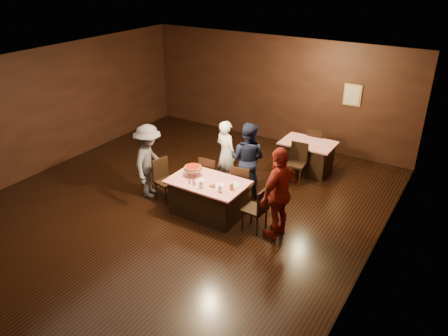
{
  "coord_description": "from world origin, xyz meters",
  "views": [
    {
      "loc": [
        5.15,
        -6.02,
        4.93
      ],
      "look_at": [
        0.9,
        0.81,
        1.0
      ],
      "focal_mm": 35.0,
      "sensor_mm": 36.0,
      "label": 1
    }
  ],
  "objects_px": {
    "chair_end_right": "(255,208)",
    "chair_back_far": "(316,145)",
    "glass_amber": "(232,187)",
    "chair_back_near": "(296,163)",
    "diner_white_jacket": "(226,154)",
    "chair_far_left": "(212,175)",
    "back_table": "(307,156)",
    "chair_end_left": "(166,181)",
    "main_table": "(208,198)",
    "chair_far_right": "(243,184)",
    "pizza_stand": "(193,168)",
    "diner_navy_hoodie": "(248,159)",
    "diner_grey_knit": "(149,161)",
    "plate_empty": "(235,185)",
    "glass_front_right": "(220,189)",
    "diner_red_shirt": "(279,193)",
    "glass_front_left": "(201,185)"
  },
  "relations": [
    {
      "from": "chair_far_right",
      "to": "pizza_stand",
      "type": "distance_m",
      "value": 1.16
    },
    {
      "from": "chair_far_right",
      "to": "diner_white_jacket",
      "type": "height_order",
      "value": "diner_white_jacket"
    },
    {
      "from": "chair_far_right",
      "to": "plate_empty",
      "type": "xyz_separation_m",
      "value": [
        0.15,
        -0.6,
        0.3
      ]
    },
    {
      "from": "chair_far_left",
      "to": "glass_front_left",
      "type": "distance_m",
      "value": 1.2
    },
    {
      "from": "main_table",
      "to": "diner_navy_hoodie",
      "type": "height_order",
      "value": "diner_navy_hoodie"
    },
    {
      "from": "glass_amber",
      "to": "chair_back_far",
      "type": "bearing_deg",
      "value": 84.36
    },
    {
      "from": "chair_far_right",
      "to": "chair_back_far",
      "type": "bearing_deg",
      "value": -111.17
    },
    {
      "from": "glass_front_left",
      "to": "chair_far_left",
      "type": "bearing_deg",
      "value": 113.2
    },
    {
      "from": "chair_back_far",
      "to": "diner_grey_knit",
      "type": "height_order",
      "value": "diner_grey_knit"
    },
    {
      "from": "chair_back_far",
      "to": "glass_front_left",
      "type": "distance_m",
      "value": 4.05
    },
    {
      "from": "chair_back_near",
      "to": "diner_red_shirt",
      "type": "distance_m",
      "value": 2.38
    },
    {
      "from": "main_table",
      "to": "diner_red_shirt",
      "type": "height_order",
      "value": "diner_red_shirt"
    },
    {
      "from": "chair_far_left",
      "to": "glass_amber",
      "type": "distance_m",
      "value": 1.33
    },
    {
      "from": "chair_end_left",
      "to": "pizza_stand",
      "type": "bearing_deg",
      "value": -73.95
    },
    {
      "from": "plate_empty",
      "to": "diner_grey_knit",
      "type": "bearing_deg",
      "value": -175.35
    },
    {
      "from": "glass_front_right",
      "to": "glass_amber",
      "type": "xyz_separation_m",
      "value": [
        0.15,
        0.2,
        0.0
      ]
    },
    {
      "from": "main_table",
      "to": "chair_far_left",
      "type": "height_order",
      "value": "chair_far_left"
    },
    {
      "from": "chair_far_right",
      "to": "chair_end_right",
      "type": "height_order",
      "value": "same"
    },
    {
      "from": "plate_empty",
      "to": "glass_front_left",
      "type": "xyz_separation_m",
      "value": [
        -0.5,
        -0.45,
        0.06
      ]
    },
    {
      "from": "diner_red_shirt",
      "to": "glass_front_left",
      "type": "xyz_separation_m",
      "value": [
        -1.52,
        -0.37,
        -0.08
      ]
    },
    {
      "from": "chair_far_right",
      "to": "glass_front_right",
      "type": "distance_m",
      "value": 1.07
    },
    {
      "from": "glass_amber",
      "to": "diner_navy_hoodie",
      "type": "bearing_deg",
      "value": 105.1
    },
    {
      "from": "diner_red_shirt",
      "to": "glass_front_right",
      "type": "relative_size",
      "value": 13.19
    },
    {
      "from": "chair_end_left",
      "to": "diner_red_shirt",
      "type": "xyz_separation_m",
      "value": [
        2.67,
        0.07,
        0.45
      ]
    },
    {
      "from": "chair_end_right",
      "to": "pizza_stand",
      "type": "distance_m",
      "value": 1.57
    },
    {
      "from": "diner_white_jacket",
      "to": "diner_red_shirt",
      "type": "xyz_separation_m",
      "value": [
        1.93,
        -1.22,
        0.12
      ]
    },
    {
      "from": "back_table",
      "to": "diner_grey_knit",
      "type": "distance_m",
      "value": 3.98
    },
    {
      "from": "chair_end_left",
      "to": "glass_amber",
      "type": "relative_size",
      "value": 6.79
    },
    {
      "from": "chair_end_left",
      "to": "diner_grey_knit",
      "type": "relative_size",
      "value": 0.56
    },
    {
      "from": "chair_end_right",
      "to": "diner_white_jacket",
      "type": "distance_m",
      "value": 1.98
    },
    {
      "from": "chair_end_right",
      "to": "chair_back_far",
      "type": "relative_size",
      "value": 1.0
    },
    {
      "from": "main_table",
      "to": "chair_far_right",
      "type": "distance_m",
      "value": 0.85
    },
    {
      "from": "main_table",
      "to": "glass_amber",
      "type": "distance_m",
      "value": 0.75
    },
    {
      "from": "back_table",
      "to": "chair_end_left",
      "type": "bearing_deg",
      "value": -124.23
    },
    {
      "from": "chair_back_far",
      "to": "plate_empty",
      "type": "xyz_separation_m",
      "value": [
        -0.41,
        -3.48,
        0.3
      ]
    },
    {
      "from": "chair_end_left",
      "to": "main_table",
      "type": "bearing_deg",
      "value": -78.04
    },
    {
      "from": "plate_empty",
      "to": "glass_front_right",
      "type": "bearing_deg",
      "value": -104.04
    },
    {
      "from": "back_table",
      "to": "chair_back_far",
      "type": "bearing_deg",
      "value": 90.0
    },
    {
      "from": "glass_amber",
      "to": "chair_back_near",
      "type": "bearing_deg",
      "value": 81.32
    },
    {
      "from": "diner_navy_hoodie",
      "to": "diner_grey_knit",
      "type": "distance_m",
      "value": 2.19
    },
    {
      "from": "main_table",
      "to": "chair_far_right",
      "type": "xyz_separation_m",
      "value": [
        0.4,
        0.75,
        0.09
      ]
    },
    {
      "from": "back_table",
      "to": "chair_end_right",
      "type": "relative_size",
      "value": 1.37
    },
    {
      "from": "glass_amber",
      "to": "diner_red_shirt",
      "type": "bearing_deg",
      "value": 7.24
    },
    {
      "from": "chair_far_left",
      "to": "chair_back_near",
      "type": "bearing_deg",
      "value": -132.59
    },
    {
      "from": "chair_back_near",
      "to": "diner_navy_hoodie",
      "type": "relative_size",
      "value": 0.56
    },
    {
      "from": "chair_far_right",
      "to": "diner_white_jacket",
      "type": "distance_m",
      "value": 0.99
    },
    {
      "from": "diner_white_jacket",
      "to": "chair_far_left",
      "type": "bearing_deg",
      "value": 103.37
    },
    {
      "from": "chair_end_right",
      "to": "chair_back_near",
      "type": "relative_size",
      "value": 1.0
    },
    {
      "from": "chair_end_left",
      "to": "chair_end_right",
      "type": "relative_size",
      "value": 1.0
    },
    {
      "from": "diner_navy_hoodie",
      "to": "diner_grey_knit",
      "type": "bearing_deg",
      "value": 28.54
    }
  ]
}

